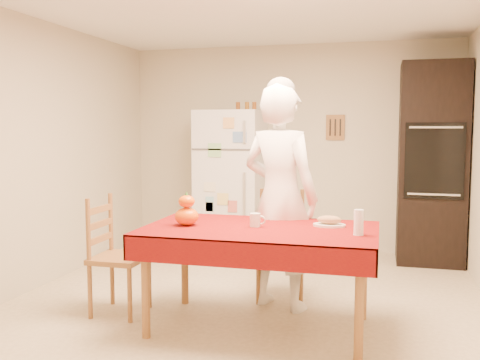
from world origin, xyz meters
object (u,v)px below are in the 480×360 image
(refrigerator, at_px, (231,182))
(pumpkin_lower, at_px, (187,216))
(oven_cabinet, at_px, (432,164))
(bread_plate, at_px, (329,225))
(chair_left, at_px, (112,251))
(coffee_mug, at_px, (255,220))
(wine_glass, at_px, (359,222))
(dining_table, at_px, (260,237))
(seated_woman, at_px, (280,198))
(chair_far, at_px, (281,240))

(refrigerator, bearing_deg, pumpkin_lower, -82.00)
(oven_cabinet, distance_m, pumpkin_lower, 3.15)
(refrigerator, bearing_deg, bread_plate, -57.77)
(refrigerator, bearing_deg, chair_left, -98.05)
(coffee_mug, bearing_deg, wine_glass, -9.55)
(dining_table, distance_m, chair_left, 1.24)
(seated_woman, height_order, coffee_mug, seated_woman)
(chair_far, height_order, chair_left, same)
(bread_plate, bearing_deg, oven_cabinet, 68.14)
(seated_woman, relative_size, wine_glass, 10.47)
(chair_left, bearing_deg, wine_glass, -94.19)
(refrigerator, relative_size, oven_cabinet, 0.77)
(chair_left, height_order, wine_glass, chair_left)
(dining_table, height_order, seated_woman, seated_woman)
(chair_far, distance_m, seated_woman, 0.49)
(refrigerator, relative_size, seated_woman, 0.92)
(chair_far, distance_m, bread_plate, 0.81)
(chair_far, xyz_separation_m, chair_left, (-1.24, -0.75, 0.00))
(refrigerator, relative_size, chair_left, 1.79)
(oven_cabinet, xyz_separation_m, chair_left, (-2.61, -2.38, -0.59))
(oven_cabinet, distance_m, dining_table, 2.82)
(bread_plate, bearing_deg, pumpkin_lower, -167.61)
(wine_glass, bearing_deg, refrigerator, 123.04)
(chair_far, relative_size, pumpkin_lower, 5.26)
(dining_table, bearing_deg, bread_plate, 19.98)
(chair_far, relative_size, seated_woman, 0.52)
(chair_far, bearing_deg, chair_left, -156.53)
(oven_cabinet, distance_m, seated_woman, 2.33)
(refrigerator, height_order, bread_plate, refrigerator)
(chair_far, relative_size, wine_glass, 5.40)
(pumpkin_lower, xyz_separation_m, wine_glass, (1.27, -0.05, 0.02))
(chair_left, bearing_deg, seated_woman, -69.57)
(oven_cabinet, xyz_separation_m, seated_woman, (-1.33, -1.90, -0.18))
(chair_far, bearing_deg, refrigerator, 112.11)
(chair_left, bearing_deg, pumpkin_lower, -97.33)
(chair_left, bearing_deg, oven_cabinet, -47.86)
(bread_plate, bearing_deg, coffee_mug, -164.09)
(bread_plate, bearing_deg, chair_far, 128.11)
(dining_table, height_order, pumpkin_lower, pumpkin_lower)
(oven_cabinet, relative_size, chair_far, 2.32)
(refrigerator, relative_size, bread_plate, 7.08)
(oven_cabinet, xyz_separation_m, dining_table, (-1.39, -2.42, -0.41))
(chair_left, relative_size, wine_glass, 5.40)
(refrigerator, height_order, chair_far, refrigerator)
(coffee_mug, xyz_separation_m, bread_plate, (0.53, 0.15, -0.04))
(coffee_mug, bearing_deg, bread_plate, 15.91)
(refrigerator, distance_m, pumpkin_lower, 2.44)
(coffee_mug, relative_size, wine_glass, 0.57)
(dining_table, distance_m, seated_woman, 0.57)
(seated_woman, relative_size, bread_plate, 7.68)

